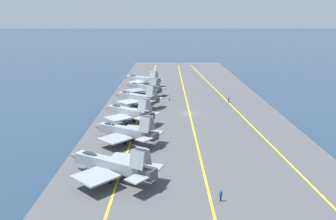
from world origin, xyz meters
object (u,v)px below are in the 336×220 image
Objects in this scene: parked_jet_nearest at (110,164)px; parked_jet_third at (128,112)px; crew_blue_vest at (221,195)px; parked_jet_sixth at (142,79)px; crew_yellow_vest at (169,98)px; parked_jet_fifth at (143,87)px; crew_purple_vest at (229,100)px; parked_jet_fourth at (136,97)px; parked_jet_second at (125,131)px.

parked_jet_third is (31.55, 0.61, 0.19)m from parked_jet_nearest.
parked_jet_third is 8.79× the size of crew_blue_vest.
parked_jet_nearest is 1.03× the size of parked_jet_sixth.
crew_yellow_vest is (24.10, -10.15, -1.81)m from parked_jet_third.
parked_jet_sixth is 9.71× the size of crew_yellow_vest.
parked_jet_sixth is 9.45× the size of crew_blue_vest.
parked_jet_fifth is at bearing -0.85° from parked_jet_nearest.
crew_purple_vest is (21.31, -28.09, -1.72)m from parked_jet_third.
crew_blue_vest is at bearing 169.42° from crew_purple_vest.
parked_jet_third is 0.97× the size of parked_jet_fourth.
crew_yellow_vest is at bearing -53.70° from parked_jet_fourth.
parked_jet_nearest is 9.75× the size of crew_blue_vest.
crew_purple_vest is at bearing -134.87° from parked_jet_sixth.
crew_purple_vest is 18.15m from crew_yellow_vest.
parked_jet_fourth is 16.79m from parked_jet_fifth.
parked_jet_nearest is at bearing -180.00° from parked_jet_fourth.
crew_yellow_vest is (-9.75, -8.57, -1.53)m from parked_jet_fifth.
parked_jet_sixth is 8.81× the size of crew_purple_vest.
crew_purple_vest is (-28.09, -28.21, -1.61)m from parked_jet_sixth.
crew_purple_vest is at bearing -115.32° from parked_jet_fifth.
parked_jet_sixth is 39.84m from crew_purple_vest.
parked_jet_fifth is 0.92× the size of parked_jet_sixth.
parked_jet_fourth is 9.26× the size of crew_yellow_vest.
parked_jet_third is at bearing 177.97° from parked_jet_fourth.
crew_purple_vest is (-12.54, -26.51, -1.43)m from parked_jet_fifth.
crew_purple_vest is (52.86, -27.48, -1.53)m from parked_jet_nearest.
parked_jet_nearest is 10.01× the size of crew_yellow_vest.
parked_jet_sixth is at bearing 22.11° from crew_yellow_vest.
parked_jet_fifth is 8.90× the size of crew_yellow_vest.
parked_jet_fourth is (48.64, 0.00, 0.10)m from parked_jet_nearest.
parked_jet_fourth is at bearing 0.00° from parked_jet_nearest.
parked_jet_fourth reaches higher than parked_jet_nearest.
parked_jet_fifth is (65.40, -0.97, -0.09)m from parked_jet_nearest.
parked_jet_fourth is 27.85m from crew_purple_vest.
parked_jet_third is 33.89m from parked_jet_fifth.
parked_jet_third is 26.22m from crew_yellow_vest.
parked_jet_third is at bearing 177.33° from parked_jet_fifth.
crew_yellow_vest is (-25.29, -10.27, -1.71)m from parked_jet_sixth.
crew_blue_vest reaches higher than crew_yellow_vest.
parked_jet_second is 0.97× the size of parked_jet_sixth.
crew_purple_vest is at bearing -81.27° from parked_jet_fourth.
parked_jet_nearest is 1.08× the size of parked_jet_fourth.
parked_jet_third reaches higher than parked_jet_fifth.
parked_jet_second is 1.02× the size of parked_jet_fourth.
crew_purple_vest is at bearing -37.44° from parked_jet_second.
parked_jet_nearest is 1.13× the size of parked_jet_fifth.
parked_jet_fifth is at bearing 11.96° from crew_blue_vest.
crew_blue_vest is (-72.39, -15.33, -1.50)m from parked_jet_fifth.
parked_jet_second reaches higher than crew_yellow_vest.
parked_jet_sixth is at bearing 0.14° from parked_jet_third.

